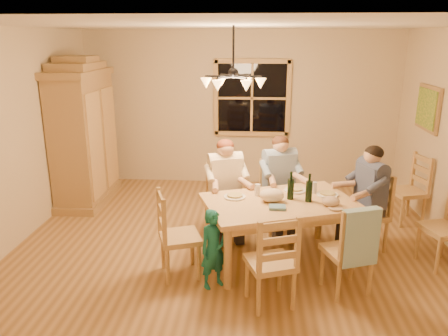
# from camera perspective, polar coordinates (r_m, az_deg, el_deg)

# --- Properties ---
(floor) EXTENTS (5.50, 5.50, 0.00)m
(floor) POSITION_cam_1_polar(r_m,az_deg,el_deg) (5.79, 1.09, -9.64)
(floor) COLOR olive
(floor) RESTS_ON ground
(ceiling) EXTENTS (5.50, 5.00, 0.02)m
(ceiling) POSITION_cam_1_polar(r_m,az_deg,el_deg) (5.19, 1.26, 18.17)
(ceiling) COLOR white
(ceiling) RESTS_ON wall_back
(wall_back) EXTENTS (5.50, 0.02, 2.70)m
(wall_back) POSITION_cam_1_polar(r_m,az_deg,el_deg) (7.78, 2.15, 7.68)
(wall_back) COLOR beige
(wall_back) RESTS_ON floor
(wall_left) EXTENTS (0.02, 5.00, 2.70)m
(wall_left) POSITION_cam_1_polar(r_m,az_deg,el_deg) (6.12, -25.57, 3.58)
(wall_left) COLOR beige
(wall_left) RESTS_ON floor
(window) EXTENTS (1.30, 0.06, 1.30)m
(window) POSITION_cam_1_polar(r_m,az_deg,el_deg) (7.71, 3.67, 9.09)
(window) COLOR black
(window) RESTS_ON wall_back
(painting) EXTENTS (0.06, 0.78, 0.64)m
(painting) POSITION_cam_1_polar(r_m,az_deg,el_deg) (6.90, 25.07, 7.09)
(painting) COLOR #A07545
(painting) RESTS_ON wall_right
(chandelier) EXTENTS (0.77, 0.68, 0.71)m
(chandelier) POSITION_cam_1_polar(r_m,az_deg,el_deg) (5.21, 1.21, 11.31)
(chandelier) COLOR black
(chandelier) RESTS_ON ceiling
(armoire) EXTENTS (0.66, 1.40, 2.30)m
(armoire) POSITION_cam_1_polar(r_m,az_deg,el_deg) (7.24, -17.80, 3.85)
(armoire) COLOR #A07545
(armoire) RESTS_ON floor
(dining_table) EXTENTS (1.95, 1.55, 0.76)m
(dining_table) POSITION_cam_1_polar(r_m,az_deg,el_deg) (5.12, 7.27, -5.36)
(dining_table) COLOR tan
(dining_table) RESTS_ON floor
(chair_far_left) EXTENTS (0.56, 0.54, 0.99)m
(chair_far_left) POSITION_cam_1_polar(r_m,az_deg,el_deg) (5.82, 0.20, -6.20)
(chair_far_left) COLOR #B0824D
(chair_far_left) RESTS_ON floor
(chair_far_right) EXTENTS (0.56, 0.54, 0.99)m
(chair_far_right) POSITION_cam_1_polar(r_m,az_deg,el_deg) (6.05, 7.10, -5.40)
(chair_far_right) COLOR #B0824D
(chair_far_right) RESTS_ON floor
(chair_near_left) EXTENTS (0.56, 0.54, 0.99)m
(chair_near_left) POSITION_cam_1_polar(r_m,az_deg,el_deg) (4.46, 6.02, -13.88)
(chair_near_left) COLOR #B0824D
(chair_near_left) RESTS_ON floor
(chair_near_right) EXTENTS (0.56, 0.54, 0.99)m
(chair_near_right) POSITION_cam_1_polar(r_m,az_deg,el_deg) (4.81, 15.66, -12.05)
(chair_near_right) COLOR #B0824D
(chair_near_right) RESTS_ON floor
(chair_end_left) EXTENTS (0.54, 0.56, 0.99)m
(chair_end_left) POSITION_cam_1_polar(r_m,az_deg,el_deg) (4.96, -5.74, -10.55)
(chair_end_left) COLOR #B0824D
(chair_end_left) RESTS_ON floor
(chair_end_right) EXTENTS (0.54, 0.56, 0.99)m
(chair_end_right) POSITION_cam_1_polar(r_m,az_deg,el_deg) (5.79, 18.02, -7.19)
(chair_end_right) COLOR #B0824D
(chair_end_right) RESTS_ON floor
(adult_woman) EXTENTS (0.50, 0.52, 0.87)m
(adult_woman) POSITION_cam_1_polar(r_m,az_deg,el_deg) (5.63, 0.20, -1.15)
(adult_woman) COLOR beige
(adult_woman) RESTS_ON floor
(adult_plaid_man) EXTENTS (0.50, 0.52, 0.87)m
(adult_plaid_man) POSITION_cam_1_polar(r_m,az_deg,el_deg) (5.87, 7.28, -0.53)
(adult_plaid_man) COLOR #39629D
(adult_plaid_man) RESTS_ON floor
(adult_slate_man) EXTENTS (0.52, 0.50, 0.87)m
(adult_slate_man) POSITION_cam_1_polar(r_m,az_deg,el_deg) (5.60, 18.50, -2.14)
(adult_slate_man) COLOR #424A69
(adult_slate_man) RESTS_ON floor
(towel) EXTENTS (0.39, 0.22, 0.58)m
(towel) POSITION_cam_1_polar(r_m,az_deg,el_deg) (4.49, 17.31, -8.66)
(towel) COLOR #93BDC7
(towel) RESTS_ON chair_near_right
(wine_bottle_a) EXTENTS (0.08, 0.08, 0.33)m
(wine_bottle_a) POSITION_cam_1_polar(r_m,az_deg,el_deg) (5.10, 8.72, -2.28)
(wine_bottle_a) COLOR black
(wine_bottle_a) RESTS_ON dining_table
(wine_bottle_b) EXTENTS (0.08, 0.08, 0.33)m
(wine_bottle_b) POSITION_cam_1_polar(r_m,az_deg,el_deg) (5.06, 11.06, -2.54)
(wine_bottle_b) COLOR black
(wine_bottle_b) RESTS_ON dining_table
(plate_woman) EXTENTS (0.26, 0.26, 0.02)m
(plate_woman) POSITION_cam_1_polar(r_m,az_deg,el_deg) (5.14, 1.42, -3.77)
(plate_woman) COLOR white
(plate_woman) RESTS_ON dining_table
(plate_plaid) EXTENTS (0.26, 0.26, 0.02)m
(plate_plaid) POSITION_cam_1_polar(r_m,az_deg,el_deg) (5.42, 9.24, -2.89)
(plate_plaid) COLOR white
(plate_plaid) RESTS_ON dining_table
(plate_slate) EXTENTS (0.26, 0.26, 0.02)m
(plate_slate) POSITION_cam_1_polar(r_m,az_deg,el_deg) (5.35, 13.34, -3.40)
(plate_slate) COLOR white
(plate_slate) RESTS_ON dining_table
(wine_glass_a) EXTENTS (0.06, 0.06, 0.14)m
(wine_glass_a) POSITION_cam_1_polar(r_m,az_deg,el_deg) (5.20, 4.39, -2.87)
(wine_glass_a) COLOR silver
(wine_glass_a) RESTS_ON dining_table
(wine_glass_b) EXTENTS (0.06, 0.06, 0.14)m
(wine_glass_b) POSITION_cam_1_polar(r_m,az_deg,el_deg) (5.37, 11.71, -2.53)
(wine_glass_b) COLOR silver
(wine_glass_b) RESTS_ON dining_table
(cap) EXTENTS (0.20, 0.20, 0.11)m
(cap) POSITION_cam_1_polar(r_m,az_deg,el_deg) (5.02, 13.78, -4.22)
(cap) COLOR tan
(cap) RESTS_ON dining_table
(napkin) EXTENTS (0.22, 0.19, 0.03)m
(napkin) POSITION_cam_1_polar(r_m,az_deg,el_deg) (4.85, 6.98, -5.12)
(napkin) COLOR #547F9B
(napkin) RESTS_ON dining_table
(cloth_bundle) EXTENTS (0.28, 0.22, 0.15)m
(cloth_bundle) POSITION_cam_1_polar(r_m,az_deg,el_deg) (5.02, 6.26, -3.55)
(cloth_bundle) COLOR beige
(cloth_bundle) RESTS_ON dining_table
(child) EXTENTS (0.38, 0.36, 0.87)m
(child) POSITION_cam_1_polar(r_m,az_deg,el_deg) (4.66, -1.36, -10.52)
(child) COLOR #18706A
(child) RESTS_ON floor
(chair_spare_front) EXTENTS (0.53, 0.54, 0.99)m
(chair_spare_front) POSITION_cam_1_polar(r_m,az_deg,el_deg) (5.71, 26.52, -8.53)
(chair_spare_front) COLOR #B0824D
(chair_spare_front) RESTS_ON floor
(chair_spare_back) EXTENTS (0.52, 0.54, 0.99)m
(chair_spare_back) POSITION_cam_1_polar(r_m,az_deg,el_deg) (6.80, 22.65, -4.09)
(chair_spare_back) COLOR #B0824D
(chair_spare_back) RESTS_ON floor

